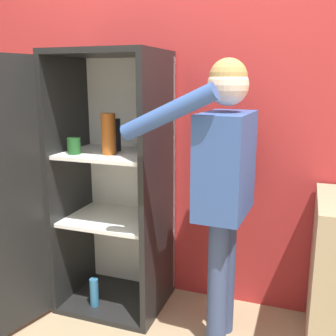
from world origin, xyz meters
The scene contains 3 objects.
wall_back centered at (0.00, 0.98, 1.27)m, with size 7.00×0.06×2.55m.
refrigerator centered at (-0.43, 0.55, 0.85)m, with size 0.89×1.21×1.70m.
person centered at (0.45, 0.51, 1.03)m, with size 0.65×0.59×1.64m.
Camera 1 is at (0.86, -1.57, 1.53)m, focal length 42.00 mm.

